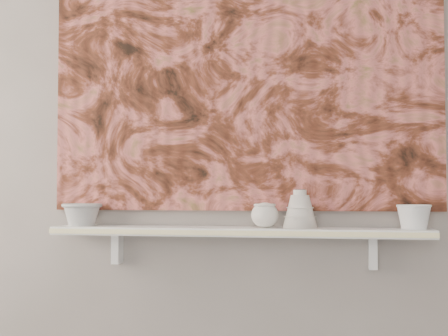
% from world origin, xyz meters
% --- Properties ---
extents(wall_back, '(3.60, 0.00, 3.60)m').
position_xyz_m(wall_back, '(0.00, 1.60, 1.35)').
color(wall_back, gray).
rests_on(wall_back, floor).
extents(shelf, '(1.40, 0.18, 0.03)m').
position_xyz_m(shelf, '(0.00, 1.51, 0.92)').
color(shelf, silver).
rests_on(shelf, wall_back).
extents(shelf_stripe, '(1.40, 0.01, 0.02)m').
position_xyz_m(shelf_stripe, '(0.00, 1.41, 0.92)').
color(shelf_stripe, '#F7EAA5').
rests_on(shelf_stripe, shelf).
extents(bracket_left, '(0.03, 0.06, 0.12)m').
position_xyz_m(bracket_left, '(-0.49, 1.57, 0.84)').
color(bracket_left, silver).
rests_on(bracket_left, wall_back).
extents(bracket_right, '(0.03, 0.06, 0.12)m').
position_xyz_m(bracket_right, '(0.49, 1.57, 0.84)').
color(bracket_right, silver).
rests_on(bracket_right, wall_back).
extents(painting, '(1.50, 0.02, 1.10)m').
position_xyz_m(painting, '(0.00, 1.59, 1.54)').
color(painting, '#5F2B1A').
rests_on(painting, wall_back).
extents(house_motif, '(0.09, 0.00, 0.08)m').
position_xyz_m(house_motif, '(0.45, 1.57, 1.23)').
color(house_motif, black).
rests_on(house_motif, painting).
extents(bowl_grey, '(0.20, 0.20, 0.09)m').
position_xyz_m(bowl_grey, '(-0.61, 1.51, 0.98)').
color(bowl_grey, '#989896').
rests_on(bowl_grey, shelf).
extents(cup_cream, '(0.10, 0.10, 0.09)m').
position_xyz_m(cup_cream, '(0.10, 1.51, 0.98)').
color(cup_cream, silver).
rests_on(cup_cream, shelf).
extents(bell_vessel, '(0.14, 0.14, 0.14)m').
position_xyz_m(bell_vessel, '(0.23, 1.51, 1.00)').
color(bell_vessel, beige).
rests_on(bell_vessel, shelf).
extents(bowl_white, '(0.14, 0.14, 0.09)m').
position_xyz_m(bowl_white, '(0.63, 1.51, 0.97)').
color(bowl_white, silver).
rests_on(bowl_white, shelf).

